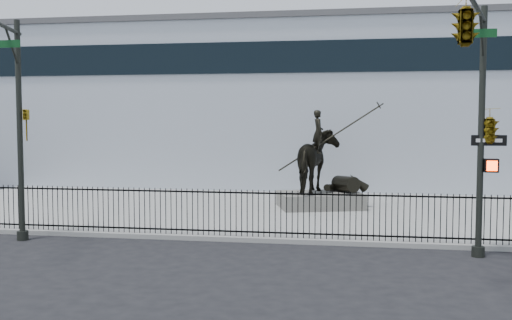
% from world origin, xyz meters
% --- Properties ---
extents(ground, '(120.00, 120.00, 0.00)m').
position_xyz_m(ground, '(0.00, 0.00, 0.00)').
color(ground, black).
rests_on(ground, ground).
extents(plaza, '(30.00, 12.00, 0.15)m').
position_xyz_m(plaza, '(0.00, 7.00, 0.07)').
color(plaza, gray).
rests_on(plaza, ground).
extents(building, '(44.00, 14.00, 9.00)m').
position_xyz_m(building, '(0.00, 20.00, 4.50)').
color(building, silver).
rests_on(building, ground).
extents(picket_fence, '(22.10, 0.10, 1.50)m').
position_xyz_m(picket_fence, '(0.00, 1.25, 0.90)').
color(picket_fence, black).
rests_on(picket_fence, plaza).
extents(statue_plinth, '(3.90, 3.20, 0.63)m').
position_xyz_m(statue_plinth, '(2.08, 7.80, 0.47)').
color(statue_plinth, '#615F59').
rests_on(statue_plinth, plaza).
extents(equestrian_statue, '(4.14, 3.22, 3.66)m').
position_xyz_m(equestrian_statue, '(2.14, 7.82, 2.10)').
color(equestrian_statue, black).
rests_on(equestrian_statue, statue_plinth).
extents(traffic_signal_left, '(1.52, 4.84, 7.00)m').
position_xyz_m(traffic_signal_left, '(-6.75, -0.62, 4.03)').
color(traffic_signal_left, black).
rests_on(traffic_signal_left, ground).
extents(traffic_signal_right, '(2.17, 6.86, 7.00)m').
position_xyz_m(traffic_signal_right, '(6.47, -2.00, 4.85)').
color(traffic_signal_right, black).
rests_on(traffic_signal_right, ground).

